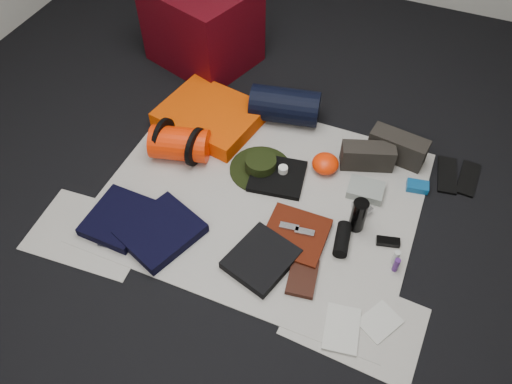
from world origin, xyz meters
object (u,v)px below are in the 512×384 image
at_px(sleeping_pad, 210,116).
at_px(navy_duffel, 285,106).
at_px(paperback_book, 303,277).
at_px(red_cabinet, 202,25).
at_px(water_bottle, 358,215).
at_px(stuff_sack, 180,144).
at_px(compact_camera, 362,208).

bearing_deg(sleeping_pad, navy_duffel, 26.19).
bearing_deg(paperback_book, red_cabinet, 122.12).
bearing_deg(water_bottle, stuff_sack, 174.44).
relative_size(stuff_sack, water_bottle, 1.65).
bearing_deg(stuff_sack, paperback_book, -28.47).
distance_m(red_cabinet, navy_duffel, 0.81).
relative_size(red_cabinet, compact_camera, 6.38).
distance_m(navy_duffel, compact_camera, 0.79).
bearing_deg(red_cabinet, navy_duffel, -9.50).
relative_size(red_cabinet, stuff_sack, 1.97).
distance_m(red_cabinet, paperback_book, 1.81).
bearing_deg(navy_duffel, red_cabinet, 141.32).
distance_m(stuff_sack, paperback_book, 1.02).
height_order(navy_duffel, compact_camera, navy_duffel).
bearing_deg(sleeping_pad, paperback_book, -42.80).
bearing_deg(navy_duffel, paperback_book, -76.17).
bearing_deg(paperback_book, compact_camera, 64.58).
bearing_deg(stuff_sack, navy_duffel, 49.84).
xyz_separation_m(sleeping_pad, paperback_book, (0.86, -0.80, -0.04)).
relative_size(stuff_sack, paperback_book, 1.59).
distance_m(navy_duffel, paperback_book, 1.10).
bearing_deg(compact_camera, paperback_book, -78.26).
relative_size(navy_duffel, paperback_book, 2.02).
relative_size(sleeping_pad, stuff_sack, 1.75).
height_order(red_cabinet, paperback_book, red_cabinet).
distance_m(stuff_sack, compact_camera, 1.04).
distance_m(red_cabinet, sleeping_pad, 0.68).
bearing_deg(stuff_sack, compact_camera, 0.76).
bearing_deg(paperback_book, navy_duffel, 106.37).
relative_size(water_bottle, paperback_book, 0.97).
bearing_deg(sleeping_pad, water_bottle, -22.31).
xyz_separation_m(sleeping_pad, compact_camera, (1.01, -0.30, -0.03)).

